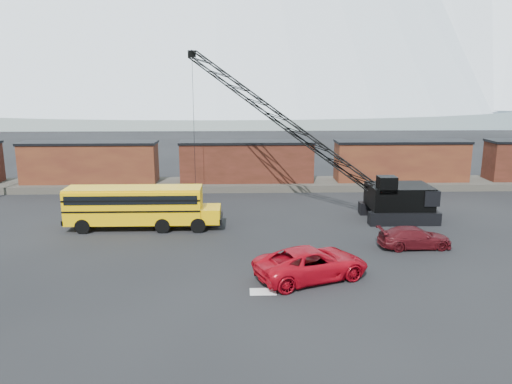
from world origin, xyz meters
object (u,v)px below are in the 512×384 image
(red_pickup, at_px, (312,263))
(school_bus, at_px, (139,206))
(maroon_suv, at_px, (415,238))
(crawler_crane, at_px, (280,119))

(red_pickup, bearing_deg, school_bus, 27.41)
(school_bus, relative_size, maroon_suv, 2.40)
(red_pickup, distance_m, maroon_suv, 9.15)
(red_pickup, height_order, maroon_suv, red_pickup)
(maroon_suv, bearing_deg, crawler_crane, 33.83)
(red_pickup, relative_size, crawler_crane, 0.32)
(maroon_suv, distance_m, crawler_crane, 15.47)
(maroon_suv, bearing_deg, red_pickup, 120.63)
(red_pickup, bearing_deg, maroon_suv, -78.21)
(red_pickup, bearing_deg, crawler_crane, -19.57)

